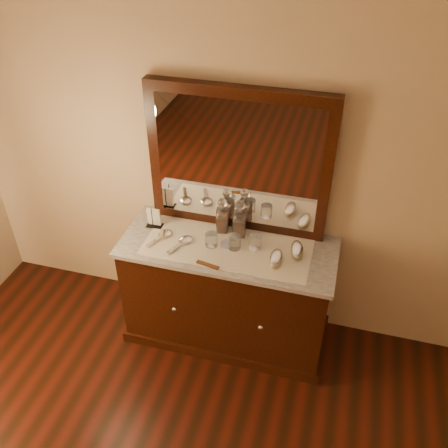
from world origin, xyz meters
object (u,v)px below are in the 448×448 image
at_px(napkin_rack, 154,218).
at_px(hand_mirror_outer, 163,235).
at_px(comb, 208,265).
at_px(decanter_right, 240,222).
at_px(decanter_left, 222,219).
at_px(hand_mirror_inner, 183,242).
at_px(brush_far, 297,250).
at_px(pin_dish, 227,244).
at_px(mirror_frame, 238,162).
at_px(brush_near, 276,259).
at_px(dresser_cabinet, 228,293).

bearing_deg(napkin_rack, hand_mirror_outer, -45.34).
relative_size(comb, decanter_right, 0.55).
height_order(decanter_left, hand_mirror_inner, decanter_left).
bearing_deg(hand_mirror_inner, napkin_rack, 153.34).
distance_m(brush_far, hand_mirror_outer, 0.90).
distance_m(pin_dish, comb, 0.24).
relative_size(mirror_frame, brush_near, 6.83).
xyz_separation_m(decanter_left, brush_near, (0.41, -0.22, -0.08)).
bearing_deg(decanter_right, hand_mirror_inner, -151.21).
distance_m(comb, napkin_rack, 0.57).
distance_m(brush_near, brush_far, 0.17).
relative_size(brush_near, brush_far, 0.93).
xyz_separation_m(pin_dish, hand_mirror_outer, (-0.44, -0.03, 0.00)).
distance_m(dresser_cabinet, napkin_rack, 0.75).
distance_m(decanter_left, hand_mirror_inner, 0.31).
bearing_deg(hand_mirror_inner, pin_dish, 10.93).
bearing_deg(hand_mirror_inner, dresser_cabinet, 10.51).
height_order(pin_dish, hand_mirror_outer, hand_mirror_outer).
xyz_separation_m(napkin_rack, brush_far, (1.00, -0.04, -0.04)).
height_order(napkin_rack, brush_far, napkin_rack).
distance_m(comb, decanter_right, 0.39).
bearing_deg(hand_mirror_inner, brush_near, -2.23).
relative_size(decanter_right, hand_mirror_outer, 1.19).
distance_m(dresser_cabinet, pin_dish, 0.45).
relative_size(pin_dish, napkin_rack, 0.51).
xyz_separation_m(brush_near, hand_mirror_inner, (-0.63, 0.02, -0.01)).
height_order(decanter_right, hand_mirror_inner, decanter_right).
bearing_deg(pin_dish, comb, -105.36).
xyz_separation_m(pin_dish, decanter_left, (-0.07, 0.14, 0.09)).
xyz_separation_m(comb, napkin_rack, (-0.48, 0.30, 0.06)).
distance_m(decanter_right, hand_mirror_outer, 0.53).
bearing_deg(mirror_frame, decanter_right, -69.08).
bearing_deg(decanter_right, mirror_frame, 110.92).
bearing_deg(brush_near, pin_dish, 166.93).
relative_size(napkin_rack, decanter_right, 0.61).
height_order(pin_dish, hand_mirror_inner, hand_mirror_inner).
distance_m(mirror_frame, napkin_rack, 0.72).
xyz_separation_m(brush_far, hand_mirror_inner, (-0.74, -0.09, -0.02)).
relative_size(pin_dish, decanter_left, 0.32).
bearing_deg(dresser_cabinet, decanter_right, 71.56).
height_order(pin_dish, decanter_right, decanter_right).
height_order(brush_far, hand_mirror_inner, brush_far).
xyz_separation_m(hand_mirror_outer, hand_mirror_inner, (0.16, -0.03, -0.00)).
relative_size(brush_near, hand_mirror_outer, 0.75).
bearing_deg(brush_near, hand_mirror_outer, 176.23).
bearing_deg(brush_near, dresser_cabinet, 166.72).
xyz_separation_m(brush_far, hand_mirror_outer, (-0.90, -0.07, -0.02)).
height_order(mirror_frame, comb, mirror_frame).
relative_size(pin_dish, brush_near, 0.49).
bearing_deg(comb, decanter_right, 82.54).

